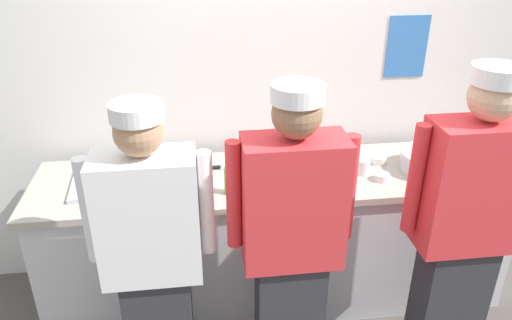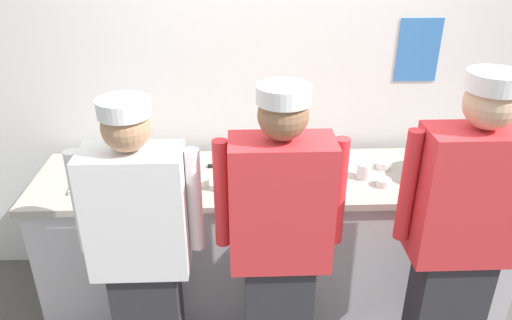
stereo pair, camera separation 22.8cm
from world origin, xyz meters
The scene contains 16 objects.
wall_back centered at (0.00, 0.84, 1.43)m, with size 4.49×0.11×2.85m.
prep_counter centered at (0.00, 0.37, 0.45)m, with size 2.86×0.69×0.90m.
chef_near_left centered at (-0.70, -0.28, 0.86)m, with size 0.59×0.24×1.61m.
chef_center centered at (-0.05, -0.29, 0.89)m, with size 0.60×0.24×1.66m.
chef_far_right centered at (0.80, -0.31, 0.92)m, with size 0.62×0.24×1.71m.
plate_stack_front centered at (0.05, 0.26, 0.93)m, with size 0.20×0.20×0.06m.
plate_stack_rear centered at (0.32, 0.46, 0.94)m, with size 0.22×0.22×0.08m.
mixing_bowl_steel centered at (0.91, 0.31, 0.95)m, with size 0.37×0.37×0.11m, color #B7BABF.
sheet_tray centered at (-0.94, 0.37, 0.91)m, with size 0.49×0.36×0.02m, color #B7BABF.
squeeze_bottle_primary centered at (-0.30, 0.19, 0.99)m, with size 0.06×0.06×0.19m.
ramekin_yellow_sauce centered at (0.64, 0.43, 0.92)m, with size 0.09×0.09×0.04m.
ramekin_green_sauce centered at (0.58, 0.22, 0.92)m, with size 0.08×0.08×0.04m.
ramekin_orange_sauce centered at (0.03, 0.51, 0.92)m, with size 0.11×0.11×0.04m.
ramekin_red_sauce centered at (-0.45, 0.27, 0.92)m, with size 0.09×0.09×0.04m.
deli_cup centered at (0.49, 0.32, 0.94)m, with size 0.09×0.09×0.09m, color white.
chefs_knife centered at (-0.31, 0.49, 0.90)m, with size 0.27×0.03×0.02m.
Camera 2 is at (-0.23, -2.18, 2.27)m, focal length 34.49 mm.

